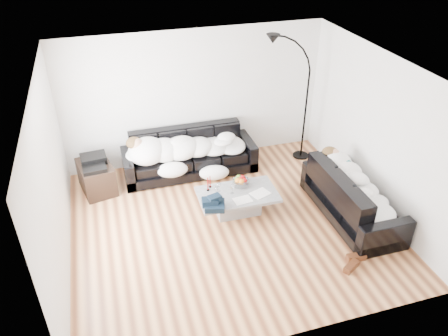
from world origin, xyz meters
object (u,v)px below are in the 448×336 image
object	(u,v)px
sleeper_right	(355,184)
stereo	(94,161)
sleeper_back	(189,144)
floor_lamp	(306,106)
wine_glass_a	(219,187)
sofa_right	(353,195)
candle_right	(210,182)
av_cabinet	(97,177)
coffee_table	(237,202)
fruit_bowl	(241,181)
shoes	(354,262)
sofa_back	(189,153)
candle_left	(208,184)
wine_glass_b	(216,191)
wine_glass_c	(232,189)

from	to	relation	value
sleeper_right	stereo	bearing A→B (deg)	63.80
sleeper_back	floor_lamp	distance (m)	2.37
wine_glass_a	stereo	bearing A→B (deg)	148.57
sofa_right	sleeper_right	world-z (taller)	sleeper_right
sleeper_right	candle_right	distance (m)	2.36
candle_right	av_cabinet	xyz separation A→B (m)	(-1.83, 1.05, -0.22)
candle_right	stereo	size ratio (longest dim) A/B	0.50
coffee_table	fruit_bowl	xyz separation A→B (m)	(0.13, 0.22, 0.28)
sleeper_back	candle_right	world-z (taller)	sleeper_back
wine_glass_a	av_cabinet	xyz separation A→B (m)	(-1.95, 1.19, -0.19)
stereo	floor_lamp	xyz separation A→B (m)	(4.05, 0.05, 0.52)
sofa_right	coffee_table	distance (m)	1.90
wine_glass_a	stereo	world-z (taller)	stereo
sleeper_back	av_cabinet	world-z (taller)	sleeper_back
wine_glass_a	av_cabinet	size ratio (longest dim) A/B	0.20
shoes	sleeper_back	bearing A→B (deg)	101.17
sofa_back	wine_glass_a	bearing A→B (deg)	-81.07
candle_left	wine_glass_b	bearing A→B (deg)	-56.62
sofa_right	wine_glass_b	bearing A→B (deg)	72.12
stereo	fruit_bowl	bearing A→B (deg)	-30.52
wine_glass_b	shoes	world-z (taller)	wine_glass_b
coffee_table	stereo	xyz separation A→B (m)	(-2.23, 1.34, 0.41)
sofa_back	coffee_table	bearing A→B (deg)	-71.79
sofa_back	wine_glass_a	world-z (taller)	sofa_back
candle_right	shoes	world-z (taller)	candle_right
av_cabinet	stereo	size ratio (longest dim) A/B	1.77
sleeper_right	wine_glass_a	bearing A→B (deg)	69.23
wine_glass_b	av_cabinet	size ratio (longest dim) A/B	0.20
sofa_back	av_cabinet	size ratio (longest dim) A/B	3.21
coffee_table	wine_glass_c	distance (m)	0.30
stereo	floor_lamp	bearing A→B (deg)	-4.24
coffee_table	floor_lamp	xyz separation A→B (m)	(1.83, 1.39, 0.93)
sofa_back	coffee_table	distance (m)	1.56
wine_glass_a	sofa_right	bearing A→B (deg)	-20.77
candle_right	floor_lamp	world-z (taller)	floor_lamp
sofa_back	wine_glass_b	distance (m)	1.42
coffee_table	candle_left	bearing A→B (deg)	154.67
stereo	sofa_right	bearing A→B (deg)	-31.17
wine_glass_c	floor_lamp	bearing A→B (deg)	35.67
shoes	floor_lamp	size ratio (longest dim) A/B	0.21
sofa_right	candle_left	distance (m)	2.39
fruit_bowl	av_cabinet	bearing A→B (deg)	154.45
coffee_table	floor_lamp	bearing A→B (deg)	37.31
wine_glass_b	sofa_back	bearing A→B (deg)	95.46
sofa_back	av_cabinet	world-z (taller)	sofa_back
sofa_right	av_cabinet	distance (m)	4.47
fruit_bowl	candle_left	xyz separation A→B (m)	(-0.58, -0.00, 0.04)
candle_right	av_cabinet	distance (m)	2.12
av_cabinet	stereo	world-z (taller)	stereo
sleeper_right	fruit_bowl	xyz separation A→B (m)	(-1.65, 0.84, -0.16)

